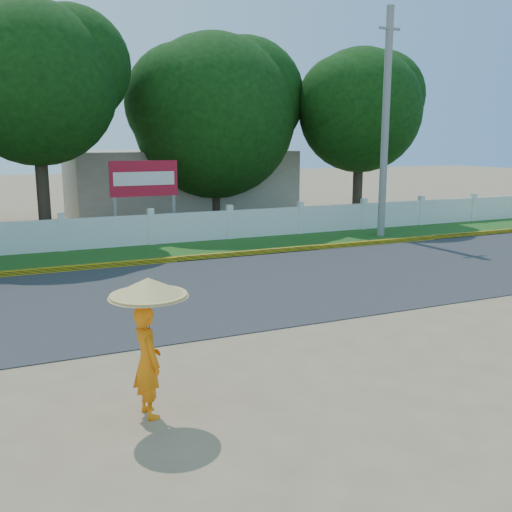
{
  "coord_description": "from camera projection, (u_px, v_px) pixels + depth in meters",
  "views": [
    {
      "loc": [
        -4.71,
        -8.61,
        3.64
      ],
      "look_at": [
        0.0,
        2.0,
        1.3
      ],
      "focal_mm": 40.0,
      "sensor_mm": 36.0,
      "label": 1
    }
  ],
  "objects": [
    {
      "name": "ground",
      "position": [
        301.0,
        346.0,
        10.31
      ],
      "size": [
        120.0,
        120.0,
        0.0
      ],
      "primitive_type": "plane",
      "color": "#9E8460",
      "rests_on": "ground"
    },
    {
      "name": "road",
      "position": [
        216.0,
        288.0,
        14.34
      ],
      "size": [
        60.0,
        7.0,
        0.02
      ],
      "primitive_type": "cube",
      "color": "#38383A",
      "rests_on": "ground"
    },
    {
      "name": "grass_verge",
      "position": [
        162.0,
        252.0,
        19.04
      ],
      "size": [
        60.0,
        3.5,
        0.03
      ],
      "primitive_type": "cube",
      "color": "#2D601E",
      "rests_on": "ground"
    },
    {
      "name": "curb",
      "position": [
        176.0,
        259.0,
        17.51
      ],
      "size": [
        40.0,
        0.18,
        0.16
      ],
      "primitive_type": "cube",
      "color": "yellow",
      "rests_on": "ground"
    },
    {
      "name": "fence",
      "position": [
        151.0,
        230.0,
        20.24
      ],
      "size": [
        40.0,
        0.1,
        1.1
      ],
      "primitive_type": "cube",
      "color": "silver",
      "rests_on": "ground"
    },
    {
      "name": "building_near",
      "position": [
        178.0,
        185.0,
        27.32
      ],
      "size": [
        10.0,
        6.0,
        3.2
      ],
      "primitive_type": "cube",
      "color": "#B7AD99",
      "rests_on": "ground"
    },
    {
      "name": "utility_pole",
      "position": [
        385.0,
        125.0,
        21.4
      ],
      "size": [
        0.28,
        0.28,
        8.47
      ],
      "primitive_type": "cylinder",
      "color": "gray",
      "rests_on": "ground"
    },
    {
      "name": "monk_with_parasol",
      "position": [
        148.0,
        327.0,
        7.49
      ],
      "size": [
        1.05,
        1.05,
        1.91
      ],
      "color": "orange",
      "rests_on": "ground"
    },
    {
      "name": "billboard",
      "position": [
        144.0,
        183.0,
        20.93
      ],
      "size": [
        2.5,
        0.13,
        2.95
      ],
      "color": "gray",
      "rests_on": "ground"
    },
    {
      "name": "tree_row",
      "position": [
        67.0,
        104.0,
        21.2
      ],
      "size": [
        29.38,
        8.42,
        9.02
      ],
      "color": "#473828",
      "rests_on": "ground"
    }
  ]
}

